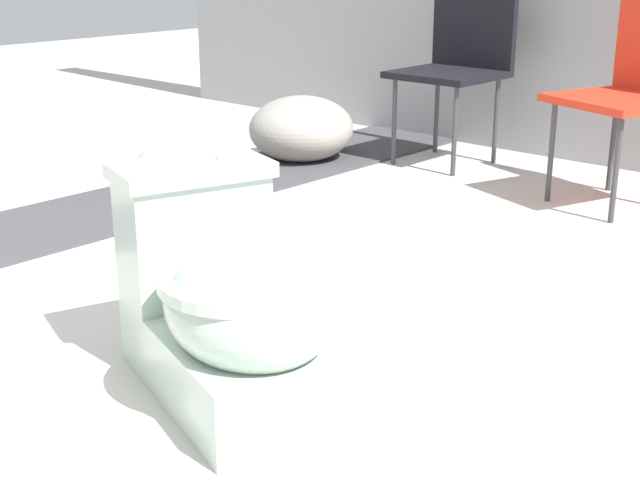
{
  "coord_description": "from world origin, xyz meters",
  "views": [
    {
      "loc": [
        1.63,
        -1.03,
        0.99
      ],
      "look_at": [
        0.23,
        0.51,
        0.3
      ],
      "focal_mm": 50.0,
      "sensor_mm": 36.0,
      "label": 1
    }
  ],
  "objects_px": {
    "boulder_far": "(301,129)",
    "folding_chair_left": "(460,52)",
    "toilet": "(232,305)",
    "boulder_near": "(165,170)"
  },
  "relations": [
    {
      "from": "toilet",
      "to": "folding_chair_left",
      "type": "relative_size",
      "value": 0.85
    },
    {
      "from": "toilet",
      "to": "folding_chair_left",
      "type": "bearing_deg",
      "value": 130.58
    },
    {
      "from": "boulder_near",
      "to": "boulder_far",
      "type": "bearing_deg",
      "value": 90.22
    },
    {
      "from": "toilet",
      "to": "boulder_near",
      "type": "height_order",
      "value": "toilet"
    },
    {
      "from": "boulder_far",
      "to": "folding_chair_left",
      "type": "bearing_deg",
      "value": 43.81
    },
    {
      "from": "toilet",
      "to": "folding_chair_left",
      "type": "height_order",
      "value": "folding_chair_left"
    },
    {
      "from": "toilet",
      "to": "boulder_far",
      "type": "xyz_separation_m",
      "value": [
        -1.48,
        1.8,
        -0.06
      ]
    },
    {
      "from": "boulder_far",
      "to": "boulder_near",
      "type": "bearing_deg",
      "value": -89.78
    },
    {
      "from": "toilet",
      "to": "folding_chair_left",
      "type": "xyz_separation_m",
      "value": [
        -0.95,
        2.32,
        0.29
      ]
    },
    {
      "from": "toilet",
      "to": "boulder_near",
      "type": "bearing_deg",
      "value": 164.95
    }
  ]
}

